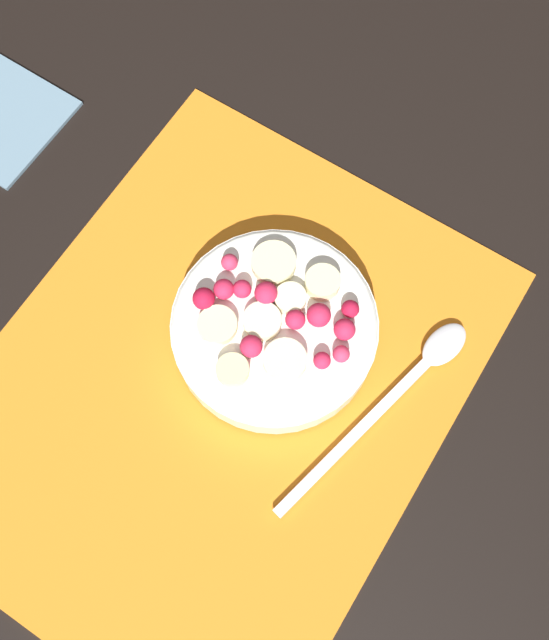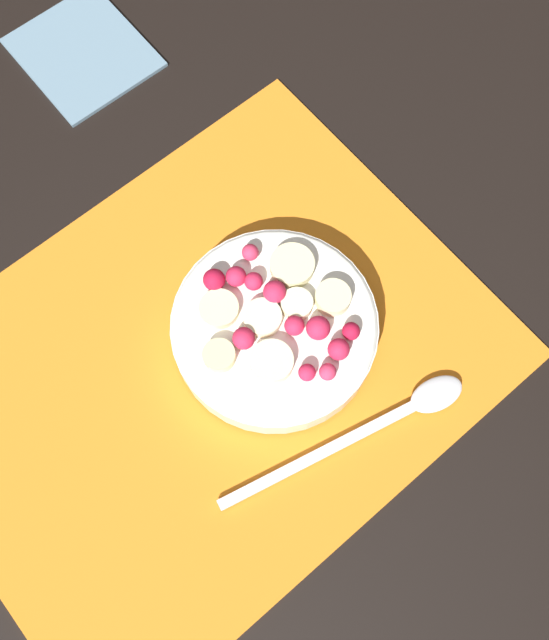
# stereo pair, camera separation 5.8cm
# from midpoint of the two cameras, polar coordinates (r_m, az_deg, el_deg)

# --- Properties ---
(ground_plane) EXTENTS (3.00, 3.00, 0.00)m
(ground_plane) POSITION_cam_midpoint_polar(r_m,az_deg,el_deg) (0.61, -7.29, -5.56)
(ground_plane) COLOR black
(placemat) EXTENTS (0.47, 0.37, 0.01)m
(placemat) POSITION_cam_midpoint_polar(r_m,az_deg,el_deg) (0.61, -7.32, -5.49)
(placemat) COLOR orange
(placemat) RESTS_ON ground_plane
(fruit_bowl) EXTENTS (0.17, 0.17, 0.05)m
(fruit_bowl) POSITION_cam_midpoint_polar(r_m,az_deg,el_deg) (0.59, -2.75, -0.92)
(fruit_bowl) COLOR silver
(fruit_bowl) RESTS_ON placemat
(spoon) EXTENTS (0.22, 0.07, 0.01)m
(spoon) POSITION_cam_midpoint_polar(r_m,az_deg,el_deg) (0.60, 8.18, -5.07)
(spoon) COLOR silver
(spoon) RESTS_ON placemat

